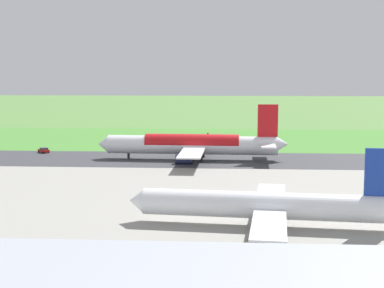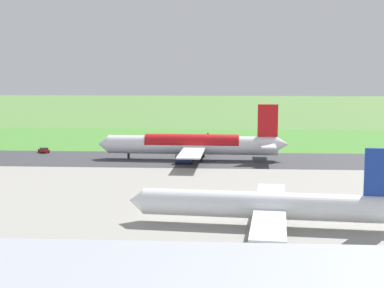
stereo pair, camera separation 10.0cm
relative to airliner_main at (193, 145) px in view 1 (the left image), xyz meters
The scene contains 9 objects.
ground_plane 9.30m from the airliner_main, behind, with size 800.00×800.00×0.00m, color #547F3D.
runway_asphalt 9.29m from the airliner_main, behind, with size 600.00×28.45×0.06m, color #38383D.
apron_concrete 65.45m from the airliner_main, 97.23° to the left, with size 440.00×110.00×0.05m, color gray.
grass_verge_foreground 44.69m from the airliner_main, 100.65° to the right, with size 600.00×80.00×0.04m, color #478534.
airliner_main is the anchor object (origin of this frame).
airliner_parked_mid 69.09m from the airliner_main, 103.29° to the left, with size 45.23×37.06×13.20m.
service_car_followme 47.91m from the airliner_main, 12.56° to the right, with size 4.30×4.18×1.62m.
no_stopping_sign 47.11m from the airliner_main, 93.06° to the right, with size 0.60×0.10×2.45m.
traffic_cone_orange 46.02m from the airliner_main, 86.17° to the right, with size 0.40×0.40×0.55m, color orange.
Camera 1 is at (-1.09, 155.77, 25.16)m, focal length 52.24 mm.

